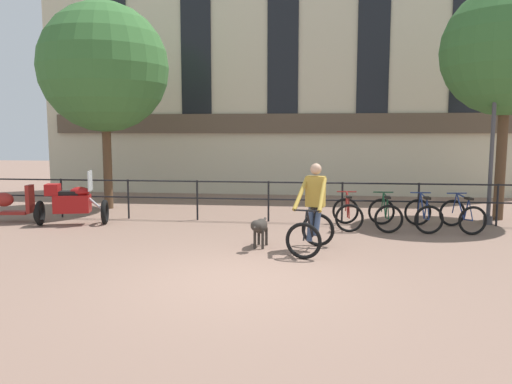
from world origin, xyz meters
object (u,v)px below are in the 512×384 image
parked_bicycle_mid_left (385,214)px  parked_scooter (12,204)px  parked_bicycle_mid_right (423,215)px  parked_bicycle_far_end (462,215)px  parked_motorcycle (72,202)px  dog (260,227)px  parked_bicycle_near_lamp (347,213)px  cyclist_with_bike (313,212)px  street_lamp (493,123)px

parked_bicycle_mid_left → parked_scooter: bearing=-0.3°
parked_bicycle_mid_right → parked_scooter: parked_scooter is taller
parked_bicycle_mid_right → parked_bicycle_far_end: (0.89, 0.00, -0.00)m
parked_motorcycle → parked_bicycle_mid_left: bearing=-101.3°
parked_bicycle_far_end → dog: bearing=17.8°
dog → parked_bicycle_mid_right: (3.64, 2.30, -0.07)m
parked_bicycle_far_end → parked_bicycle_mid_right: bearing=-9.2°
parked_bicycle_mid_left → parked_bicycle_mid_right: 0.89m
parked_bicycle_near_lamp → cyclist_with_bike: bearing=70.1°
parked_bicycle_mid_left → parked_bicycle_near_lamp: bearing=-1.4°
cyclist_with_bike → parked_bicycle_near_lamp: cyclist_with_bike is taller
dog → parked_bicycle_near_lamp: 2.97m
street_lamp → parked_scooter: bearing=-174.8°
dog → parked_scooter: parked_scooter is taller
cyclist_with_bike → parked_bicycle_near_lamp: (0.82, 2.42, -0.41)m
dog → street_lamp: 6.63m
street_lamp → parked_bicycle_mid_right: bearing=-152.9°
dog → parked_bicycle_mid_left: size_ratio=0.87×
parked_bicycle_mid_left → street_lamp: street_lamp is taller
parked_motorcycle → parked_bicycle_mid_left: size_ratio=1.58×
dog → parked_bicycle_far_end: parked_bicycle_far_end is taller
parked_bicycle_near_lamp → street_lamp: size_ratio=0.25×
parked_bicycle_mid_left → parked_bicycle_mid_right: (0.89, 0.00, 0.00)m
dog → parked_bicycle_mid_right: bearing=39.2°
parked_bicycle_mid_right → parked_bicycle_far_end: bearing=177.9°
parked_bicycle_far_end → street_lamp: street_lamp is taller
parked_bicycle_mid_right → parked_bicycle_near_lamp: bearing=-2.1°
parked_motorcycle → parked_scooter: bearing=69.3°
dog → parked_motorcycle: parked_motorcycle is taller
parked_scooter → cyclist_with_bike: bearing=-112.1°
parked_scooter → dog: bearing=-113.6°
dog → parked_scooter: (-6.62, 2.12, 0.04)m
cyclist_with_bike → street_lamp: 5.76m
cyclist_with_bike → parked_bicycle_mid_left: size_ratio=1.51×
cyclist_with_bike → street_lamp: street_lamp is taller
parked_bicycle_mid_right → parked_motorcycle: bearing=0.4°
parked_bicycle_mid_right → street_lamp: street_lamp is taller
parked_bicycle_near_lamp → parked_bicycle_mid_right: 1.77m
parked_scooter → parked_bicycle_far_end: bearing=-94.8°
dog → parked_bicycle_far_end: bearing=33.9°
parked_motorcycle → street_lamp: size_ratio=0.40×
parked_bicycle_mid_left → parked_bicycle_far_end: size_ratio=0.94×
parked_bicycle_far_end → parked_scooter: (-11.15, -0.18, 0.10)m
parked_scooter → street_lamp: bearing=-90.6°
parked_bicycle_mid_left → parked_bicycle_far_end: bearing=178.6°
parked_bicycle_mid_right → street_lamp: bearing=-155.1°
parked_bicycle_near_lamp → parked_scooter: parked_scooter is taller
parked_bicycle_near_lamp → parked_bicycle_mid_left: size_ratio=1.00×
street_lamp → cyclist_with_bike: bearing=-142.6°
parked_motorcycle → parked_bicycle_near_lamp: (6.79, 0.38, -0.20)m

